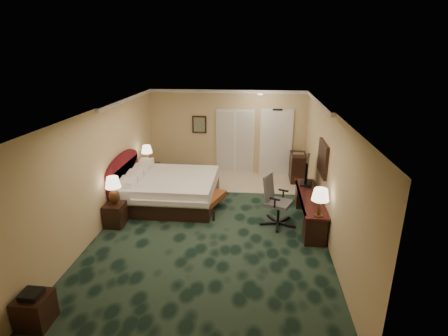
# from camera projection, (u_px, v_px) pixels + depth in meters

# --- Properties ---
(floor) EXTENTS (5.00, 7.50, 0.00)m
(floor) POSITION_uv_depth(u_px,v_px,m) (213.00, 227.00, 8.10)
(floor) COLOR black
(floor) RESTS_ON ground
(ceiling) EXTENTS (5.00, 7.50, 0.00)m
(ceiling) POSITION_uv_depth(u_px,v_px,m) (211.00, 110.00, 7.21)
(ceiling) COLOR white
(ceiling) RESTS_ON wall_back
(wall_back) EXTENTS (5.00, 0.00, 2.70)m
(wall_back) POSITION_uv_depth(u_px,v_px,m) (227.00, 132.00, 11.18)
(wall_back) COLOR tan
(wall_back) RESTS_ON ground
(wall_front) EXTENTS (5.00, 0.00, 2.70)m
(wall_front) POSITION_uv_depth(u_px,v_px,m) (171.00, 278.00, 4.13)
(wall_front) COLOR tan
(wall_front) RESTS_ON ground
(wall_left) EXTENTS (0.00, 7.50, 2.70)m
(wall_left) POSITION_uv_depth(u_px,v_px,m) (103.00, 168.00, 7.89)
(wall_left) COLOR tan
(wall_left) RESTS_ON ground
(wall_right) EXTENTS (0.00, 7.50, 2.70)m
(wall_right) POSITION_uv_depth(u_px,v_px,m) (329.00, 176.00, 7.42)
(wall_right) COLOR tan
(wall_right) RESTS_ON ground
(crown_molding) EXTENTS (5.00, 7.50, 0.10)m
(crown_molding) POSITION_uv_depth(u_px,v_px,m) (211.00, 113.00, 7.23)
(crown_molding) COLOR white
(crown_molding) RESTS_ON wall_back
(tile_patch) EXTENTS (3.20, 1.70, 0.01)m
(tile_patch) POSITION_uv_depth(u_px,v_px,m) (254.00, 182.00, 10.74)
(tile_patch) COLOR beige
(tile_patch) RESTS_ON ground
(headboard) EXTENTS (0.12, 2.00, 1.40)m
(headboard) POSITION_uv_depth(u_px,v_px,m) (124.00, 179.00, 9.03)
(headboard) COLOR #4A0910
(headboard) RESTS_ON ground
(entry_door) EXTENTS (1.02, 0.06, 2.18)m
(entry_door) POSITION_uv_depth(u_px,v_px,m) (276.00, 143.00, 11.10)
(entry_door) COLOR white
(entry_door) RESTS_ON ground
(closet_doors) EXTENTS (1.20, 0.06, 2.10)m
(closet_doors) POSITION_uv_depth(u_px,v_px,m) (235.00, 142.00, 11.22)
(closet_doors) COLOR #B3B1AB
(closet_doors) RESTS_ON ground
(wall_art) EXTENTS (0.45, 0.06, 0.55)m
(wall_art) POSITION_uv_depth(u_px,v_px,m) (199.00, 124.00, 11.14)
(wall_art) COLOR #4A5E53
(wall_art) RESTS_ON wall_back
(wall_mirror) EXTENTS (0.05, 0.95, 0.75)m
(wall_mirror) POSITION_uv_depth(u_px,v_px,m) (323.00, 158.00, 7.92)
(wall_mirror) COLOR white
(wall_mirror) RESTS_ON wall_right
(bed) EXTENTS (2.29, 2.13, 0.73)m
(bed) POSITION_uv_depth(u_px,v_px,m) (172.00, 190.00, 9.23)
(bed) COLOR white
(bed) RESTS_ON ground
(nightstand_near) EXTENTS (0.43, 0.49, 0.53)m
(nightstand_near) POSITION_uv_depth(u_px,v_px,m) (115.00, 214.00, 8.09)
(nightstand_near) COLOR black
(nightstand_near) RESTS_ON ground
(nightstand_far) EXTENTS (0.53, 0.60, 0.66)m
(nightstand_far) POSITION_uv_depth(u_px,v_px,m) (149.00, 175.00, 10.37)
(nightstand_far) COLOR black
(nightstand_far) RESTS_ON ground
(lamp_near) EXTENTS (0.37, 0.37, 0.66)m
(lamp_near) POSITION_uv_depth(u_px,v_px,m) (114.00, 191.00, 7.89)
(lamp_near) COLOR black
(lamp_near) RESTS_ON nightstand_near
(lamp_far) EXTENTS (0.35, 0.35, 0.60)m
(lamp_far) POSITION_uv_depth(u_px,v_px,m) (147.00, 155.00, 10.16)
(lamp_far) COLOR black
(lamp_far) RESTS_ON nightstand_far
(bed_bench) EXTENTS (0.75, 1.22, 0.39)m
(bed_bench) POSITION_uv_depth(u_px,v_px,m) (210.00, 204.00, 8.78)
(bed_bench) COLOR maroon
(bed_bench) RESTS_ON ground
(side_table) EXTENTS (0.46, 0.46, 0.49)m
(side_table) POSITION_uv_depth(u_px,v_px,m) (35.00, 310.00, 5.18)
(side_table) COLOR black
(side_table) RESTS_ON ground
(desk) EXTENTS (0.50, 2.30, 0.66)m
(desk) POSITION_uv_depth(u_px,v_px,m) (309.00, 209.00, 8.21)
(desk) COLOR black
(desk) RESTS_ON ground
(tv) EXTENTS (0.23, 0.89, 0.69)m
(tv) POSITION_uv_depth(u_px,v_px,m) (307.00, 171.00, 8.70)
(tv) COLOR black
(tv) RESTS_ON desk
(desk_lamp) EXTENTS (0.44, 0.44, 0.61)m
(desk_lamp) POSITION_uv_depth(u_px,v_px,m) (320.00, 202.00, 7.05)
(desk_lamp) COLOR black
(desk_lamp) RESTS_ON desk
(desk_chair) EXTENTS (0.89, 0.87, 1.19)m
(desk_chair) POSITION_uv_depth(u_px,v_px,m) (279.00, 201.00, 8.01)
(desk_chair) COLOR #555555
(desk_chair) RESTS_ON ground
(minibar) EXTENTS (0.45, 0.81, 0.86)m
(minibar) POSITION_uv_depth(u_px,v_px,m) (298.00, 167.00, 10.75)
(minibar) COLOR black
(minibar) RESTS_ON ground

